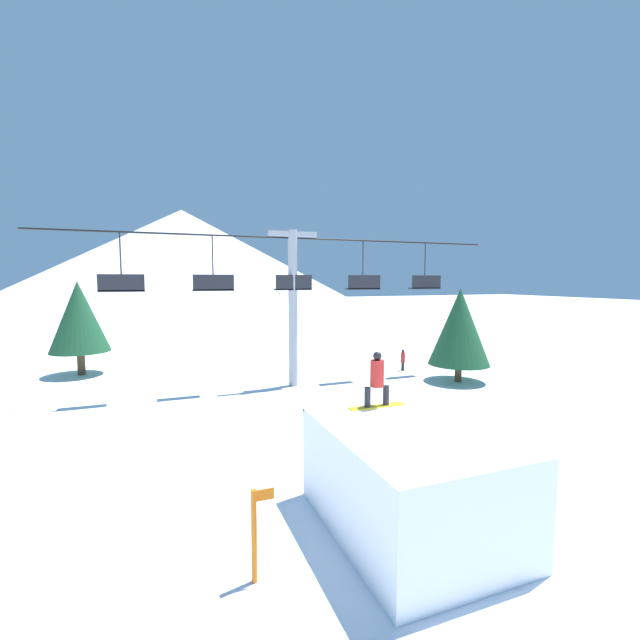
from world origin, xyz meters
TOP-DOWN VIEW (x-y plane):
  - ground_plane at (0.00, 0.00)m, footprint 220.00×220.00m
  - mountain_ridge at (0.00, 75.70)m, footprint 67.82×67.82m
  - snow_ramp at (-0.11, 0.20)m, footprint 3.20×4.32m
  - snowboarder at (-0.02, 1.80)m, footprint 1.44×0.33m
  - chairlift at (1.31, 12.68)m, footprint 22.17×0.45m
  - pine_tree_near at (9.47, 10.47)m, footprint 3.07×3.07m
  - pine_tree_far at (-8.84, 19.16)m, footprint 3.08×3.08m
  - trail_marker at (-3.46, -0.22)m, footprint 0.41×0.10m
  - distant_skier at (8.23, 13.76)m, footprint 0.24×0.24m

SIDE VIEW (x-z plane):
  - ground_plane at x=0.00m, z-range 0.00..0.00m
  - distant_skier at x=8.23m, z-range 0.05..1.28m
  - trail_marker at x=-3.46m, z-range 0.06..1.72m
  - snow_ramp at x=-0.11m, z-range 0.00..2.16m
  - snowboarder at x=-0.02m, z-range 2.15..3.51m
  - pine_tree_near at x=9.47m, z-range 0.44..5.23m
  - pine_tree_far at x=-8.84m, z-range 0.63..5.77m
  - chairlift at x=1.31m, z-range 0.76..8.35m
  - mountain_ridge at x=0.00m, z-range 0.00..17.80m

